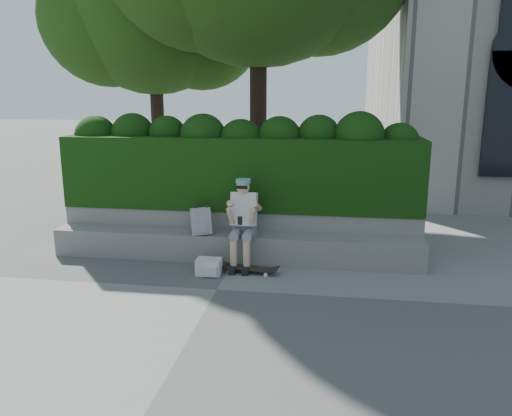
% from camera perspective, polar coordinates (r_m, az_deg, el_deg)
% --- Properties ---
extents(ground, '(80.00, 80.00, 0.00)m').
position_cam_1_polar(ground, '(7.04, -4.48, -9.28)').
color(ground, slate).
rests_on(ground, ground).
extents(bench_ledge, '(6.00, 0.45, 0.45)m').
position_cam_1_polar(bench_ledge, '(8.12, -2.54, -4.50)').
color(bench_ledge, gray).
rests_on(bench_ledge, ground).
extents(planter_wall, '(6.00, 0.50, 0.75)m').
position_cam_1_polar(planter_wall, '(8.52, -1.95, -2.58)').
color(planter_wall, gray).
rests_on(planter_wall, ground).
extents(hedge, '(6.00, 1.00, 1.20)m').
position_cam_1_polar(hedge, '(8.53, -1.72, 4.15)').
color(hedge, black).
rests_on(hedge, planter_wall).
extents(tree_right, '(4.46, 4.46, 7.07)m').
position_cam_1_polar(tree_right, '(13.46, -11.74, 22.03)').
color(tree_right, black).
rests_on(tree_right, ground).
extents(person, '(0.40, 0.76, 1.38)m').
position_cam_1_polar(person, '(7.77, -1.46, -1.26)').
color(person, slate).
rests_on(person, ground).
extents(skateboard, '(0.83, 0.30, 0.09)m').
position_cam_1_polar(skateboard, '(7.62, -0.81, -6.91)').
color(skateboard, black).
rests_on(skateboard, ground).
extents(backpack_plaid, '(0.33, 0.29, 0.43)m').
position_cam_1_polar(backpack_plaid, '(8.01, -6.30, -1.51)').
color(backpack_plaid, silver).
rests_on(backpack_plaid, bench_ledge).
extents(backpack_ground, '(0.37, 0.26, 0.24)m').
position_cam_1_polar(backpack_ground, '(7.58, -5.41, -6.68)').
color(backpack_ground, silver).
rests_on(backpack_ground, ground).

